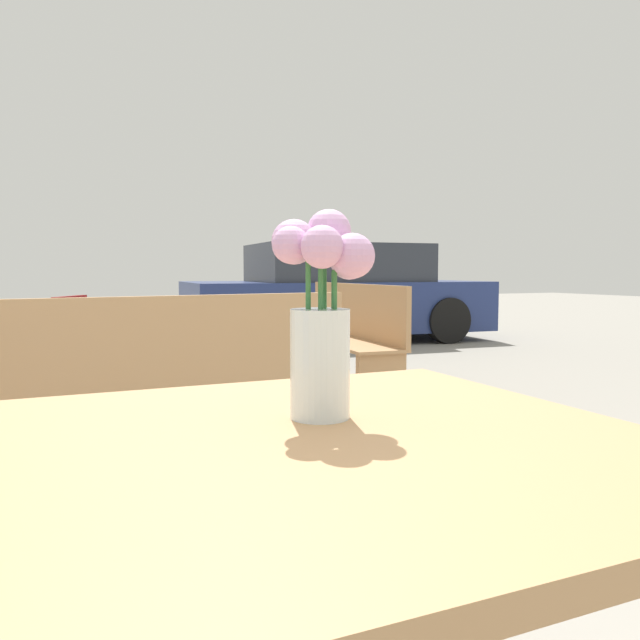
% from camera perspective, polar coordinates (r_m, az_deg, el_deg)
% --- Properties ---
extents(table_front, '(0.81, 0.80, 0.74)m').
position_cam_1_polar(table_front, '(0.83, 0.45, -18.16)').
color(table_front, tan).
rests_on(table_front, ground_plane).
extents(flower_vase, '(0.14, 0.13, 0.29)m').
position_cam_1_polar(flower_vase, '(0.86, 0.16, 0.55)').
color(flower_vase, silver).
rests_on(flower_vase, table_front).
extents(bench_middle, '(0.48, 1.72, 0.85)m').
position_cam_1_polar(bench_middle, '(4.68, 2.26, -1.37)').
color(bench_middle, tan).
rests_on(bench_middle, ground_plane).
extents(bench_far, '(1.70, 0.58, 0.85)m').
position_cam_1_polar(bench_far, '(2.59, -14.99, -6.34)').
color(bench_far, tan).
rests_on(bench_far, ground_plane).
extents(table_back, '(0.88, 0.94, 0.74)m').
position_cam_1_polar(table_back, '(3.68, -7.15, -0.56)').
color(table_back, tan).
rests_on(table_back, ground_plane).
extents(bicycle, '(1.53, 0.92, 0.83)m').
position_cam_1_polar(bicycle, '(5.14, -26.36, -2.36)').
color(bicycle, black).
rests_on(bicycle, ground_plane).
extents(parked_car, '(4.09, 2.02, 1.30)m').
position_cam_1_polar(parked_car, '(8.47, 1.52, 2.29)').
color(parked_car, navy).
rests_on(parked_car, ground_plane).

